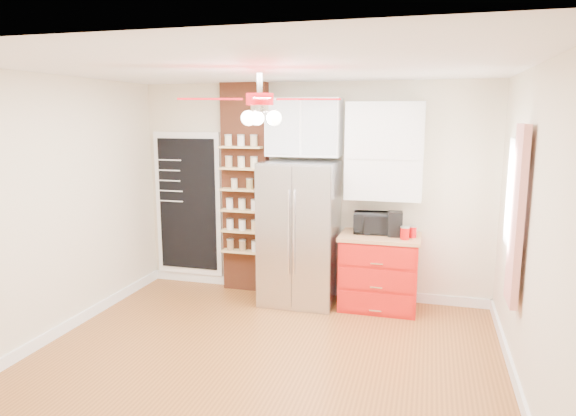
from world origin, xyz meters
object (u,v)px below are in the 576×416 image
(red_cabinet, at_px, (379,272))
(ceiling_fan, at_px, (260,100))
(fridge, at_px, (300,233))
(canister_left, at_px, (405,234))
(toaster_oven, at_px, (372,223))
(coffee_maker, at_px, (395,224))
(pantry_jar_oats, at_px, (234,184))

(red_cabinet, bearing_deg, ceiling_fan, -118.71)
(fridge, relative_size, red_cabinet, 1.86)
(fridge, distance_m, canister_left, 1.26)
(toaster_oven, bearing_deg, coffee_maker, -24.88)
(ceiling_fan, height_order, canister_left, ceiling_fan)
(coffee_maker, xyz_separation_m, canister_left, (0.12, -0.14, -0.08))
(toaster_oven, relative_size, canister_left, 3.31)
(red_cabinet, height_order, pantry_jar_oats, pantry_jar_oats)
(ceiling_fan, relative_size, toaster_oven, 3.12)
(red_cabinet, distance_m, toaster_oven, 0.59)
(fridge, height_order, red_cabinet, fridge)
(toaster_oven, bearing_deg, fridge, -177.48)
(red_cabinet, relative_size, canister_left, 6.95)
(red_cabinet, height_order, toaster_oven, toaster_oven)
(toaster_oven, distance_m, canister_left, 0.46)
(canister_left, relative_size, pantry_jar_oats, 1.14)
(red_cabinet, bearing_deg, pantry_jar_oats, 177.55)
(pantry_jar_oats, bearing_deg, red_cabinet, -2.45)
(pantry_jar_oats, bearing_deg, toaster_oven, 0.33)
(toaster_oven, distance_m, coffee_maker, 0.29)
(pantry_jar_oats, bearing_deg, fridge, -8.28)
(canister_left, bearing_deg, fridge, 175.93)
(pantry_jar_oats, bearing_deg, ceiling_fan, -61.84)
(coffee_maker, height_order, canister_left, coffee_maker)
(canister_left, xyz_separation_m, pantry_jar_oats, (-2.15, 0.22, 0.46))
(fridge, height_order, pantry_jar_oats, fridge)
(red_cabinet, relative_size, coffee_maker, 3.25)
(toaster_oven, relative_size, pantry_jar_oats, 3.77)
(coffee_maker, bearing_deg, toaster_oven, 156.81)
(coffee_maker, bearing_deg, pantry_jar_oats, 172.76)
(red_cabinet, height_order, canister_left, canister_left)
(fridge, bearing_deg, coffee_maker, 2.50)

